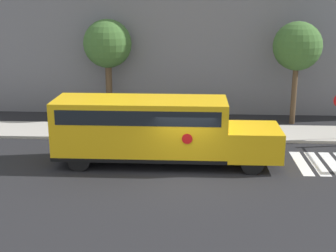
{
  "coord_description": "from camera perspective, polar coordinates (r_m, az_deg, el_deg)",
  "views": [
    {
      "loc": [
        0.29,
        -18.3,
        7.32
      ],
      "look_at": [
        -0.83,
        2.12,
        1.63
      ],
      "focal_mm": 50.0,
      "sensor_mm": 36.0,
      "label": 1
    }
  ],
  "objects": [
    {
      "name": "ground_plane",
      "position": [
        19.71,
        2.08,
        -6.26
      ],
      "size": [
        60.0,
        60.0,
        0.0
      ],
      "primitive_type": "plane",
      "color": "black"
    },
    {
      "name": "sidewalk_strip",
      "position": [
        25.84,
        2.36,
        -0.75
      ],
      "size": [
        44.0,
        3.0,
        0.15
      ],
      "color": "#B2ADA3",
      "rests_on": "ground"
    },
    {
      "name": "building_backdrop",
      "position": [
        31.31,
        2.68,
        14.05
      ],
      "size": [
        32.0,
        4.0,
        13.03
      ],
      "color": "slate",
      "rests_on": "ground"
    },
    {
      "name": "school_bus",
      "position": [
        20.77,
        -1.79,
        -0.21
      ],
      "size": [
        9.95,
        2.57,
        2.97
      ],
      "color": "yellow",
      "rests_on": "ground"
    },
    {
      "name": "tree_near_sidewalk",
      "position": [
        28.94,
        -7.38,
        9.82
      ],
      "size": [
        2.93,
        2.93,
        6.02
      ],
      "color": "brown",
      "rests_on": "ground"
    },
    {
      "name": "tree_far_sidewalk",
      "position": [
        28.05,
        15.49,
        9.29
      ],
      "size": [
        2.8,
        2.8,
        5.98
      ],
      "color": "brown",
      "rests_on": "ground"
    }
  ]
}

